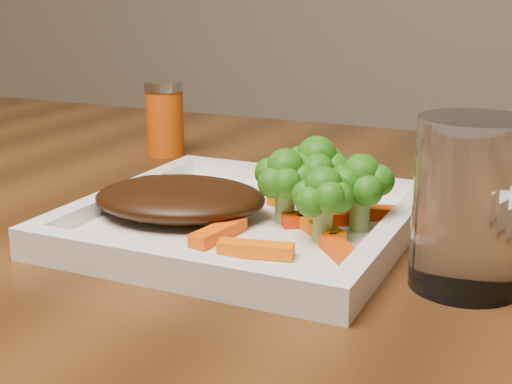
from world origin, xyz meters
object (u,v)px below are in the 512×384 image
at_px(spice_shaker, 165,118).
at_px(plate, 245,225).
at_px(drinking_glass, 470,204).
at_px(steak, 180,198).

bearing_deg(spice_shaker, plate, -45.72).
bearing_deg(drinking_glass, plate, 168.32).
xyz_separation_m(spice_shaker, drinking_glass, (0.41, -0.26, 0.01)).
distance_m(steak, spice_shaker, 0.29).
bearing_deg(steak, spice_shaker, 124.31).
distance_m(spice_shaker, drinking_glass, 0.48).
height_order(plate, steak, steak).
bearing_deg(drinking_glass, spice_shaker, 147.18).
xyz_separation_m(plate, steak, (-0.06, -0.01, 0.02)).
xyz_separation_m(plate, drinking_glass, (0.19, -0.04, 0.05)).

